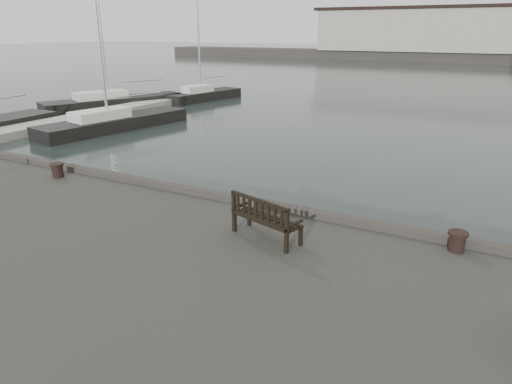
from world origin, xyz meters
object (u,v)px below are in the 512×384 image
bollard_right (457,241)px  yacht_b (116,104)px  bollard_left (57,170)px  yacht_d (204,98)px  bench (266,226)px  yacht_c (115,126)px

bollard_right → yacht_b: 33.63m
bollard_left → yacht_d: yacht_d is taller
bollard_right → bollard_left: bearing=-178.1°
bench → yacht_b: (-24.08, 19.91, -1.63)m
yacht_c → yacht_d: (-2.27, 13.63, -0.01)m
bollard_right → yacht_c: (-21.46, 11.74, -1.54)m
yacht_c → yacht_b: bearing=144.9°
bollard_left → bollard_right: bearing=1.9°
yacht_b → bollard_left: bearing=-25.3°
bench → yacht_b: size_ratio=0.12×
yacht_c → bollard_left: bearing=-41.2°
yacht_d → bollard_right: bearing=-35.5°
yacht_b → yacht_d: bearing=82.5°
bollard_left → yacht_d: size_ratio=0.05×
bollard_right → yacht_c: yacht_c is taller
bollard_right → yacht_d: size_ratio=0.04×
yacht_b → yacht_c: size_ratio=1.11×
bench → yacht_c: yacht_c is taller
bollard_left → bollard_right: 12.03m
bollard_right → yacht_d: (-23.74, 25.37, -1.55)m
bench → bollard_right: (3.94, 1.38, -0.09)m
yacht_c → yacht_d: size_ratio=1.34×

